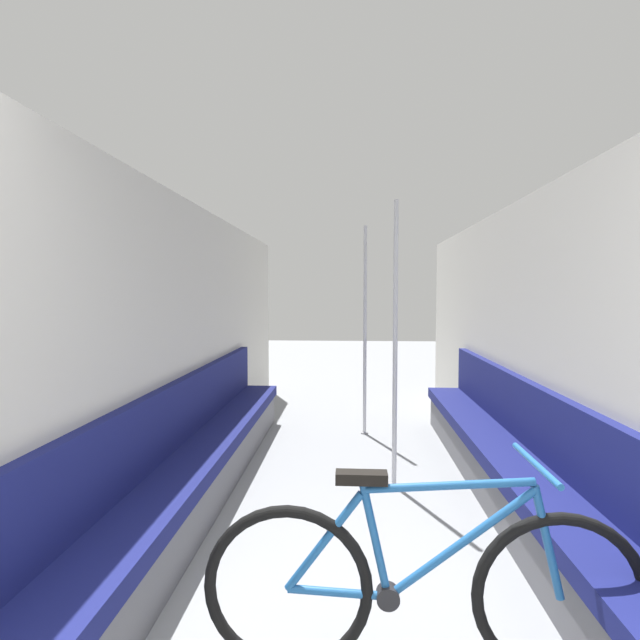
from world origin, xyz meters
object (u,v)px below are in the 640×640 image
bicycle (421,587)px  grab_pole_near (365,333)px  grab_pole_far (395,349)px  bench_seat_row_left (201,458)px  bench_seat_row_right (510,465)px

bicycle → grab_pole_near: (-0.12, 3.37, 0.71)m
grab_pole_near → grab_pole_far: bearing=-82.5°
bench_seat_row_left → grab_pole_far: (1.43, 0.31, 0.78)m
bench_seat_row_right → grab_pole_near: size_ratio=1.98×
grab_pole_far → bench_seat_row_right: bearing=-21.6°
bench_seat_row_right → bicycle: (-0.85, -1.63, 0.07)m
bench_seat_row_left → grab_pole_far: grab_pole_far is taller
bench_seat_row_left → bench_seat_row_right: size_ratio=1.00×
bench_seat_row_left → bicycle: 2.12m
grab_pole_far → bicycle: bearing=-92.0°
bench_seat_row_left → grab_pole_far: size_ratio=1.98×
bench_seat_row_right → grab_pole_far: bearing=158.4°
bicycle → grab_pole_near: grab_pole_near is taller
bench_seat_row_right → grab_pole_far: grab_pole_far is taller
bench_seat_row_left → grab_pole_near: size_ratio=1.98×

